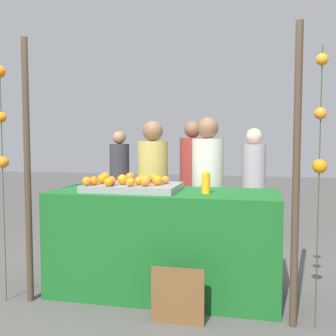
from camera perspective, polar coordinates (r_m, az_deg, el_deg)
ground_plane at (r=3.91m, az=-0.50°, el=-17.13°), size 24.00×24.00×0.00m
stall_counter at (r=3.76m, az=-0.51°, el=-10.42°), size 2.05×0.80×0.94m
orange_tray at (r=3.73m, az=-4.97°, el=-2.72°), size 0.84×0.57×0.06m
orange_0 at (r=3.64m, az=-7.99°, el=-1.79°), size 0.08×0.08×0.08m
orange_1 at (r=3.83m, az=-2.02°, el=-1.38°), size 0.09×0.09×0.09m
orange_2 at (r=3.64m, az=-4.16°, el=-1.82°), size 0.07×0.07×0.07m
orange_3 at (r=3.53m, az=-3.24°, el=-1.87°), size 0.09×0.09×0.09m
orange_4 at (r=3.69m, az=-6.46°, el=-1.62°), size 0.09×0.09×0.09m
orange_5 at (r=3.53m, az=-5.35°, el=-1.98°), size 0.08×0.08×0.08m
orange_6 at (r=3.95m, az=-5.38°, el=-1.26°), size 0.09×0.09×0.09m
orange_7 at (r=3.67m, az=-10.43°, el=-1.79°), size 0.08×0.08×0.08m
orange_8 at (r=3.77m, az=-3.05°, el=-1.62°), size 0.07×0.07×0.07m
orange_9 at (r=3.72m, az=-0.37°, el=-1.67°), size 0.07×0.07×0.07m
orange_10 at (r=3.65m, az=-11.42°, el=-1.84°), size 0.08×0.08×0.08m
orange_11 at (r=3.99m, az=-8.89°, el=-1.22°), size 0.09×0.09×0.09m
orange_12 at (r=3.85m, az=-3.69°, el=-1.47°), size 0.08×0.08×0.08m
orange_13 at (r=3.56m, az=-8.41°, el=-1.98°), size 0.08×0.08×0.08m
orange_14 at (r=3.60m, az=-1.52°, el=-1.75°), size 0.09×0.09×0.09m
orange_15 at (r=3.70m, az=-1.51°, el=-1.70°), size 0.08×0.08×0.08m
orange_16 at (r=3.80m, az=-9.30°, el=-1.52°), size 0.09×0.09×0.09m
juice_bottle at (r=3.51m, az=5.37°, el=-2.13°), size 0.07×0.07×0.20m
chalkboard_sign at (r=3.23m, az=1.38°, el=-17.71°), size 0.41×0.03×0.45m
vendor_left at (r=4.37m, az=-2.13°, el=-4.66°), size 0.32×0.32×1.61m
vendor_right at (r=4.28m, az=5.60°, el=-4.65°), size 0.33×0.33×1.64m
crowd_person_0 at (r=6.45m, az=-6.84°, el=-2.10°), size 0.31×0.31×1.54m
crowd_person_1 at (r=5.48m, az=11.96°, el=-3.20°), size 0.31×0.31×1.56m
crowd_person_2 at (r=5.30m, az=3.46°, el=-2.87°), size 0.33×0.33×1.65m
canopy_post_left at (r=3.67m, az=-19.22°, el=-0.52°), size 0.06×0.06×2.27m
canopy_post_right at (r=3.13m, az=17.65°, el=-1.25°), size 0.06×0.06×2.27m
garland_strand_left at (r=3.72m, az=-22.49°, el=6.44°), size 0.11×0.10×2.08m
garland_strand_right at (r=3.12m, az=20.73°, el=5.41°), size 0.10×0.10×2.08m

